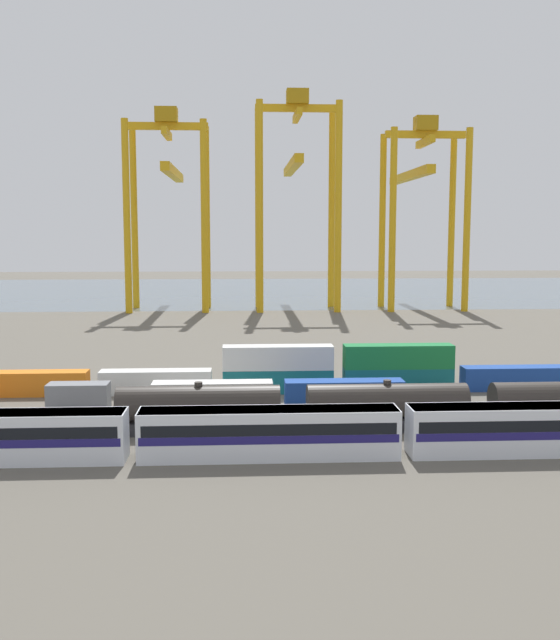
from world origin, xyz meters
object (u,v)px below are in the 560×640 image
at_px(passenger_train, 269,431).
at_px(shipping_container_4, 32,383).
at_px(gantry_crane_west, 169,189).
at_px(shipping_container_6, 278,381).
at_px(gantry_crane_east, 420,192).
at_px(shipping_container_8, 398,379).
at_px(gantry_crane_central, 296,180).
at_px(shipping_container_10, 516,378).
at_px(freight_tank_row, 387,406).

height_order(passenger_train, shipping_container_4, passenger_train).
xyz_separation_m(shipping_container_4, gantry_crane_west, (6.68, 88.50, 25.81)).
bearing_deg(shipping_container_6, passenger_train, -94.62).
bearing_deg(gantry_crane_east, passenger_train, -109.30).
xyz_separation_m(shipping_container_8, gantry_crane_east, (24.00, 88.76, 25.25)).
xyz_separation_m(gantry_crane_central, gantry_crane_east, (28.70, 0.20, -2.65)).
xyz_separation_m(shipping_container_6, shipping_container_10, (26.71, 0.00, 0.00)).
bearing_deg(gantry_crane_central, gantry_crane_west, -179.89).
bearing_deg(gantry_crane_east, shipping_container_6, -112.83).
distance_m(passenger_train, shipping_container_10, 36.89).
bearing_deg(shipping_container_6, gantry_crane_central, 84.41).
distance_m(shipping_container_10, gantry_crane_east, 92.89).
bearing_deg(shipping_container_6, gantry_crane_east, 67.17).
relative_size(shipping_container_4, shipping_container_10, 1.00).
height_order(shipping_container_10, gantry_crane_central, gantry_crane_central).
xyz_separation_m(shipping_container_8, gantry_crane_west, (-33.39, 88.50, 25.81)).
relative_size(passenger_train, gantry_crane_central, 1.29).
xyz_separation_m(gantry_crane_west, gantry_crane_central, (28.70, 0.05, 2.09)).
distance_m(gantry_crane_west, gantry_crane_east, 57.40).
bearing_deg(gantry_crane_central, freight_tank_row, -89.85).
distance_m(shipping_container_10, gantry_crane_west, 103.36).
height_order(freight_tank_row, shipping_container_10, freight_tank_row).
bearing_deg(shipping_container_4, shipping_container_10, 0.00).
height_order(freight_tank_row, gantry_crane_central, gantry_crane_central).
height_order(shipping_container_10, gantry_crane_west, gantry_crane_west).
distance_m(passenger_train, freight_tank_row, 13.19).
bearing_deg(shipping_container_6, freight_tank_row, -60.42).
relative_size(shipping_container_4, shipping_container_6, 1.00).
height_order(shipping_container_8, gantry_crane_east, gantry_crane_east).
bearing_deg(passenger_train, shipping_container_10, 39.15).
distance_m(passenger_train, gantry_crane_east, 121.19).
height_order(freight_tank_row, shipping_container_6, freight_tank_row).
xyz_separation_m(freight_tank_row, shipping_container_4, (-35.65, 15.74, -0.86)).
bearing_deg(shipping_container_8, passenger_train, -123.21).
bearing_deg(freight_tank_row, shipping_container_10, 41.51).
distance_m(freight_tank_row, gantry_crane_central, 107.74).
relative_size(shipping_container_4, gantry_crane_west, 0.27).
distance_m(passenger_train, shipping_container_4, 34.05).
bearing_deg(freight_tank_row, shipping_container_8, 74.30).
distance_m(shipping_container_4, shipping_container_10, 53.43).
relative_size(passenger_train, shipping_container_4, 5.18).
distance_m(shipping_container_10, gantry_crane_central, 94.58).
xyz_separation_m(shipping_container_6, gantry_crane_west, (-20.03, 88.50, 25.81)).
xyz_separation_m(freight_tank_row, shipping_container_8, (4.43, 15.74, -0.86)).
height_order(gantry_crane_central, gantry_crane_east, gantry_crane_central).
height_order(shipping_container_8, shipping_container_10, same).
xyz_separation_m(shipping_container_6, shipping_container_8, (13.36, 0.00, 0.00)).
bearing_deg(shipping_container_8, shipping_container_10, 0.00).
relative_size(freight_tank_row, gantry_crane_central, 0.98).
height_order(freight_tank_row, gantry_crane_east, gantry_crane_east).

